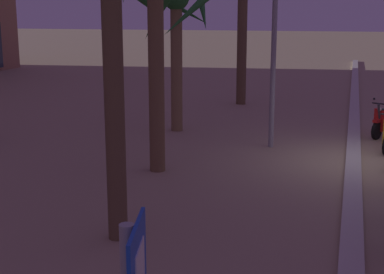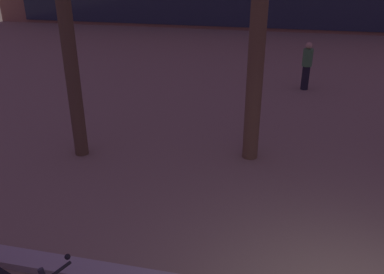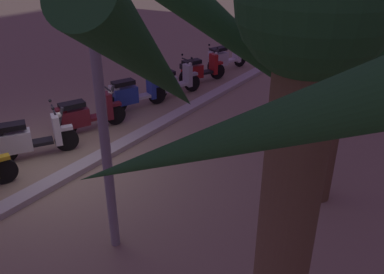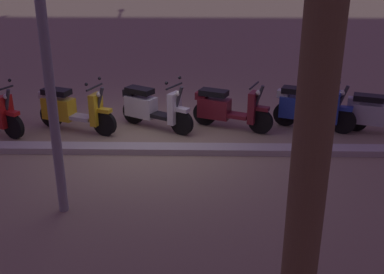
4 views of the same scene
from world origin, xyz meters
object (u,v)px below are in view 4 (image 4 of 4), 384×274
scooter_silver_tail_end (381,113)px  scooter_maroon_second_in_line (226,108)px  scooter_blue_lead_nearest (308,108)px  scooter_white_mid_rear (151,107)px  scooter_yellow_far_back (70,109)px

scooter_silver_tail_end → scooter_maroon_second_in_line: (3.19, -0.26, 0.00)m
scooter_blue_lead_nearest → scooter_white_mid_rear: bearing=0.3°
scooter_maroon_second_in_line → scooter_white_mid_rear: 1.61m
scooter_silver_tail_end → scooter_yellow_far_back: (6.48, -0.06, 0.02)m
scooter_blue_lead_nearest → scooter_maroon_second_in_line: scooter_blue_lead_nearest is taller
scooter_maroon_second_in_line → scooter_white_mid_rear: scooter_white_mid_rear is taller
scooter_white_mid_rear → scooter_maroon_second_in_line: bearing=-179.7°
scooter_silver_tail_end → scooter_maroon_second_in_line: 3.20m
scooter_white_mid_rear → scooter_yellow_far_back: bearing=6.3°
scooter_maroon_second_in_line → scooter_yellow_far_back: (3.30, 0.20, 0.02)m
scooter_silver_tail_end → scooter_white_mid_rear: (4.79, -0.25, 0.01)m
scooter_white_mid_rear → scooter_yellow_far_back: (1.69, 0.19, 0.01)m
scooter_maroon_second_in_line → scooter_yellow_far_back: size_ratio=0.95×
scooter_silver_tail_end → scooter_blue_lead_nearest: size_ratio=1.00×
scooter_white_mid_rear → scooter_yellow_far_back: same height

